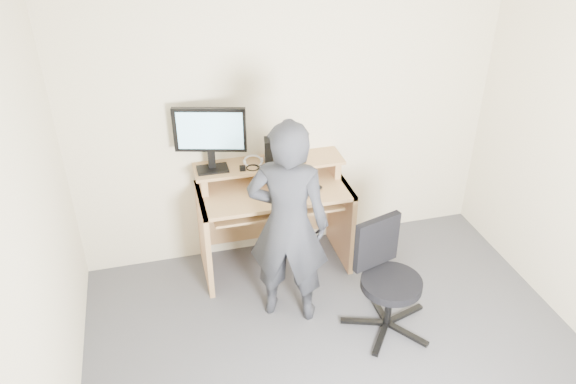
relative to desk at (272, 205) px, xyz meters
name	(u,v)px	position (x,y,z in m)	size (l,w,h in m)	color
back_wall	(289,113)	(0.20, 0.22, 0.70)	(3.50, 0.02, 2.50)	beige
desk	(272,205)	(0.00, 0.00, 0.00)	(1.20, 0.60, 0.91)	tan
monitor	(210,134)	(-0.46, 0.05, 0.67)	(0.54, 0.18, 0.52)	black
external_drive	(269,151)	(0.00, 0.07, 0.46)	(0.07, 0.13, 0.20)	black
travel_mug	(269,151)	(0.01, 0.09, 0.45)	(0.08, 0.08, 0.18)	silver
smartphone	(299,160)	(0.24, 0.05, 0.37)	(0.07, 0.13, 0.01)	black
charger	(243,168)	(-0.23, 0.00, 0.38)	(0.04, 0.04, 0.04)	black
headphones	(253,161)	(-0.12, 0.11, 0.37)	(0.16, 0.16, 0.02)	silver
keyboard	(269,205)	(-0.06, -0.17, 0.12)	(0.46, 0.18, 0.03)	black
mouse	(316,188)	(0.32, -0.18, 0.22)	(0.10, 0.06, 0.04)	black
office_chair	(386,274)	(0.61, -0.96, -0.09)	(0.66, 0.63, 0.83)	black
person	(288,224)	(-0.04, -0.66, 0.25)	(0.58, 0.38, 1.60)	black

